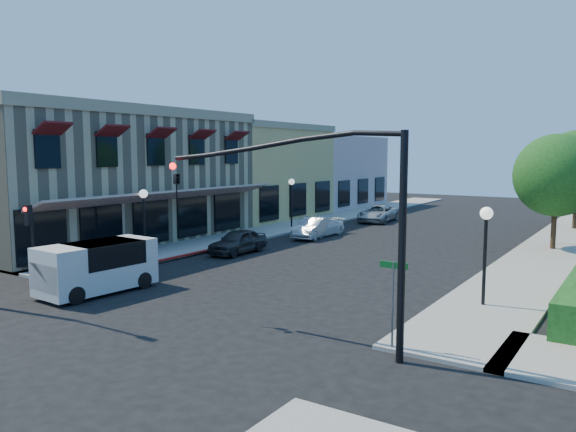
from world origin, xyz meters
The scene contains 20 objects.
ground centered at (0.00, 0.00, 0.00)m, with size 120.00×120.00×0.00m, color black.
sidewalk_left centered at (-8.75, 27.00, 0.06)m, with size 3.50×50.00×0.12m, color gray.
sidewalk_right centered at (8.75, 27.00, 0.06)m, with size 3.50×50.00×0.12m, color gray.
curb_red_strip centered at (-6.90, 8.00, 0.00)m, with size 0.25×10.00×0.06m, color maroon.
corner_brick_building centered at (-15.45, 11.00, 4.01)m, with size 11.77×18.20×8.10m.
yellow_stucco_building centered at (-15.50, 26.00, 3.80)m, with size 10.00×12.00×7.60m, color tan.
pink_stucco_building centered at (-15.50, 38.00, 3.50)m, with size 10.00×12.00×7.00m, color tan.
street_tree_a centered at (8.80, 22.00, 4.19)m, with size 4.56×4.56×6.48m.
signal_mast_arm centered at (5.86, 1.50, 4.09)m, with size 8.01×0.39×6.00m.
secondary_signal centered at (-8.00, 1.41, 2.32)m, with size 0.28×0.42×3.32m.
street_name_sign centered at (7.50, 2.20, 1.70)m, with size 0.80×0.06×2.50m.
lamppost_left_near centered at (-8.50, 8.00, 2.74)m, with size 0.44×0.44×3.57m.
lamppost_left_far centered at (-8.50, 22.00, 2.74)m, with size 0.44×0.44×3.57m.
lamppost_right_near centered at (8.50, 8.00, 2.74)m, with size 0.44×0.44×3.57m.
lamppost_right_far centered at (8.50, 24.00, 2.74)m, with size 0.44×0.44×3.57m.
white_van centered at (-4.65, 1.95, 1.14)m, with size 2.20×4.56×1.97m.
parked_car_a centered at (-5.37, 11.74, 0.65)m, with size 1.54×3.82×1.30m, color black.
parked_car_b centered at (-4.80, 18.78, 0.65)m, with size 1.38×3.95×1.30m, color silver.
parked_car_c centered at (-4.80, 20.00, 0.54)m, with size 1.51×3.72×1.08m, color silver.
parked_car_d centered at (-4.80, 28.83, 0.65)m, with size 2.17×4.71×1.31m, color #A1A3A6.
Camera 1 is at (13.25, -11.89, 5.44)m, focal length 35.00 mm.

